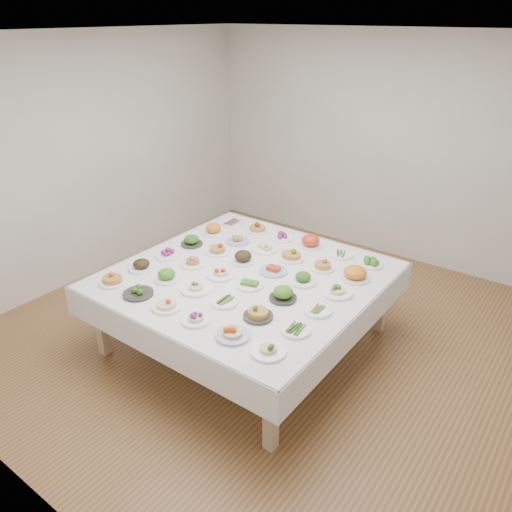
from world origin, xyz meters
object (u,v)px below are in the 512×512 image
Objects in this scene: dish_0 at (112,277)px; dish_18 at (192,240)px; dish_35 at (371,261)px; display_table at (246,280)px.

dish_18 is at bearing 89.86° from dish_0.
dish_0 is 1.05× the size of dish_18.
display_table is at bearing -135.14° from dish_35.
dish_0 is 1.06× the size of dish_35.
dish_18 is (-0.85, 0.17, 0.12)m from display_table.
dish_0 is at bearing -90.14° from dish_18.
dish_0 is 2.42m from dish_35.
display_table is 10.33× the size of dish_18.
display_table is 0.88m from dish_18.
dish_18 is 1.01× the size of dish_35.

